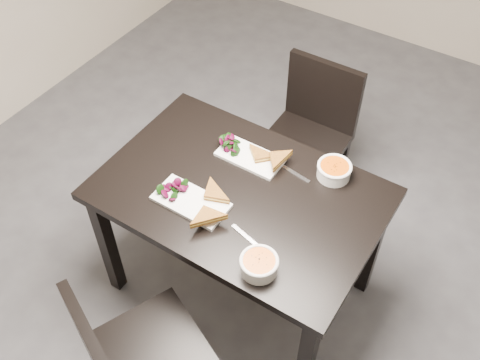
# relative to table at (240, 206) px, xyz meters

# --- Properties ---
(ground) EXTENTS (5.00, 5.00, 0.00)m
(ground) POSITION_rel_table_xyz_m (0.45, 0.10, -0.65)
(ground) COLOR #47474C
(ground) RESTS_ON ground
(table) EXTENTS (1.20, 0.80, 0.75)m
(table) POSITION_rel_table_xyz_m (0.00, 0.00, 0.00)
(table) COLOR black
(table) RESTS_ON ground
(chair_near) EXTENTS (0.56, 0.56, 0.85)m
(chair_near) POSITION_rel_table_xyz_m (-0.02, -0.75, -0.17)
(chair_near) COLOR black
(chair_near) RESTS_ON ground
(chair_far) EXTENTS (0.42, 0.42, 0.85)m
(chair_far) POSITION_rel_table_xyz_m (-0.04, 0.79, -0.17)
(chair_far) COLOR black
(chair_far) RESTS_ON ground
(plate_near) EXTENTS (0.32, 0.16, 0.02)m
(plate_near) POSITION_rel_table_xyz_m (-0.14, -0.17, 0.11)
(plate_near) COLOR white
(plate_near) RESTS_ON table
(sandwich_near) EXTENTS (0.19, 0.17, 0.05)m
(sandwich_near) POSITION_rel_table_xyz_m (-0.07, -0.15, 0.14)
(sandwich_near) COLOR #A77023
(sandwich_near) RESTS_ON plate_near
(salad_near) EXTENTS (0.10, 0.09, 0.04)m
(salad_near) POSITION_rel_table_xyz_m (-0.24, -0.17, 0.14)
(salad_near) COLOR black
(salad_near) RESTS_ON plate_near
(soup_bowl_near) EXTENTS (0.15, 0.15, 0.07)m
(soup_bowl_near) POSITION_rel_table_xyz_m (0.27, -0.29, 0.14)
(soup_bowl_near) COLOR white
(soup_bowl_near) RESTS_ON table
(cutlery_near) EXTENTS (0.18, 0.06, 0.00)m
(cutlery_near) POSITION_rel_table_xyz_m (0.16, -0.19, 0.10)
(cutlery_near) COLOR silver
(cutlery_near) RESTS_ON table
(plate_far) EXTENTS (0.30, 0.15, 0.01)m
(plate_far) POSITION_rel_table_xyz_m (-0.07, 0.19, 0.11)
(plate_far) COLOR white
(plate_far) RESTS_ON table
(sandwich_far) EXTENTS (0.18, 0.18, 0.05)m
(sandwich_far) POSITION_rel_table_xyz_m (-0.00, 0.17, 0.14)
(sandwich_far) COLOR #A77023
(sandwich_far) RESTS_ON plate_far
(salad_far) EXTENTS (0.09, 0.08, 0.04)m
(salad_far) POSITION_rel_table_xyz_m (-0.17, 0.19, 0.13)
(salad_far) COLOR black
(salad_far) RESTS_ON plate_far
(soup_bowl_far) EXTENTS (0.15, 0.15, 0.07)m
(soup_bowl_far) POSITION_rel_table_xyz_m (0.30, 0.29, 0.14)
(soup_bowl_far) COLOR white
(soup_bowl_far) RESTS_ON table
(cutlery_far) EXTENTS (0.18, 0.04, 0.00)m
(cutlery_far) POSITION_rel_table_xyz_m (0.14, 0.22, 0.10)
(cutlery_far) COLOR silver
(cutlery_far) RESTS_ON table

